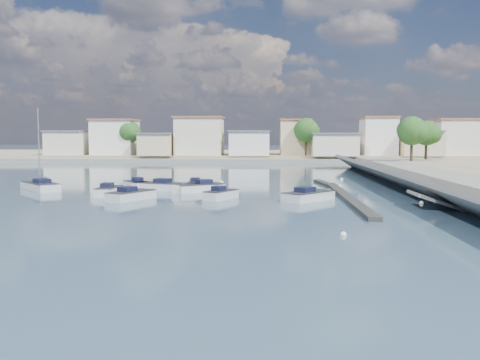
% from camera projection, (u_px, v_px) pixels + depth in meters
% --- Properties ---
extents(ground, '(400.00, 400.00, 0.00)m').
position_uv_depth(ground, '(269.00, 174.00, 79.91)').
color(ground, '#293F52').
rests_on(ground, ground).
extents(seawall_walkway, '(5.00, 90.00, 1.80)m').
position_uv_depth(seawall_walkway, '(461.00, 187.00, 52.10)').
color(seawall_walkway, slate).
rests_on(seawall_walkway, ground).
extents(breakwater, '(2.00, 31.02, 0.35)m').
position_uv_depth(breakwater, '(342.00, 194.00, 52.39)').
color(breakwater, black).
rests_on(breakwater, ground).
extents(far_shore_land, '(160.00, 40.00, 1.40)m').
position_uv_depth(far_shore_land, '(268.00, 155.00, 131.60)').
color(far_shore_land, gray).
rests_on(far_shore_land, ground).
extents(far_shore_quay, '(160.00, 2.50, 0.80)m').
position_uv_depth(far_shore_quay, '(268.00, 161.00, 110.73)').
color(far_shore_quay, slate).
rests_on(far_shore_quay, ground).
extents(far_town, '(113.01, 12.80, 8.35)m').
position_uv_depth(far_town, '(317.00, 139.00, 115.72)').
color(far_town, beige).
rests_on(far_town, far_shore_land).
extents(shore_trees, '(74.56, 38.32, 7.92)m').
position_uv_depth(shore_trees, '(310.00, 133.00, 106.96)').
color(shore_trees, '#38281E').
rests_on(shore_trees, ground).
extents(motorboat_a, '(1.95, 4.72, 1.48)m').
position_uv_depth(motorboat_a, '(110.00, 191.00, 52.94)').
color(motorboat_a, silver).
rests_on(motorboat_a, ground).
extents(motorboat_b, '(3.21, 4.07, 1.48)m').
position_uv_depth(motorboat_b, '(222.00, 195.00, 49.74)').
color(motorboat_b, silver).
rests_on(motorboat_b, ground).
extents(motorboat_c, '(6.10, 3.78, 1.48)m').
position_uv_depth(motorboat_c, '(156.00, 186.00, 57.70)').
color(motorboat_c, silver).
rests_on(motorboat_c, ground).
extents(motorboat_d, '(5.40, 4.37, 1.48)m').
position_uv_depth(motorboat_d, '(197.00, 188.00, 55.78)').
color(motorboat_d, silver).
rests_on(motorboat_d, ground).
extents(motorboat_e, '(4.06, 5.20, 1.48)m').
position_uv_depth(motorboat_e, '(133.00, 196.00, 49.25)').
color(motorboat_e, silver).
rests_on(motorboat_e, ground).
extents(motorboat_f, '(3.55, 3.97, 1.48)m').
position_uv_depth(motorboat_f, '(135.00, 185.00, 59.36)').
color(motorboat_f, silver).
rests_on(motorboat_f, ground).
extents(motorboat_g, '(1.79, 4.54, 1.48)m').
position_uv_depth(motorboat_g, '(194.00, 186.00, 57.68)').
color(motorboat_g, silver).
rests_on(motorboat_g, ground).
extents(motorboat_h, '(5.17, 5.47, 1.48)m').
position_uv_depth(motorboat_h, '(310.00, 196.00, 48.80)').
color(motorboat_h, silver).
rests_on(motorboat_h, ground).
extents(sailboat, '(6.04, 6.39, 9.00)m').
position_uv_depth(sailboat, '(39.00, 186.00, 57.76)').
color(sailboat, silver).
rests_on(sailboat, ground).
extents(mooring_buoys, '(19.39, 39.22, 0.39)m').
position_uv_depth(mooring_buoys, '(321.00, 193.00, 54.05)').
color(mooring_buoys, white).
rests_on(mooring_buoys, ground).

